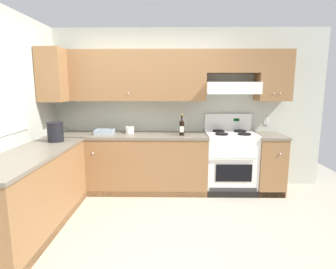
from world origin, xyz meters
name	(u,v)px	position (x,y,z in m)	size (l,w,h in m)	color
ground_plane	(142,230)	(0.00, 0.00, 0.00)	(7.04, 7.04, 0.00)	#B2AA99
wall_back	(175,96)	(0.39, 1.53, 1.48)	(4.68, 0.57, 2.55)	beige
wall_left	(6,112)	(-1.59, 0.23, 1.34)	(0.47, 4.00, 2.55)	beige
counter_back_run	(150,163)	(-0.01, 1.24, 0.45)	(3.60, 0.65, 0.91)	olive
counter_left_run	(32,192)	(-1.24, 0.00, 0.45)	(0.63, 1.91, 0.91)	olive
stove	(230,161)	(1.26, 1.25, 0.48)	(0.76, 0.62, 1.20)	white
wine_bottle	(182,127)	(0.49, 1.15, 1.04)	(0.07, 0.08, 0.33)	black
bowl	(105,132)	(-0.71, 1.27, 0.93)	(0.28, 0.23, 0.07)	#9EADB7
bucket	(55,132)	(-1.21, 0.64, 1.05)	(0.22, 0.22, 0.26)	black
paper_towel_roll	(130,130)	(-0.32, 1.33, 0.96)	(0.13, 0.13, 0.10)	white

